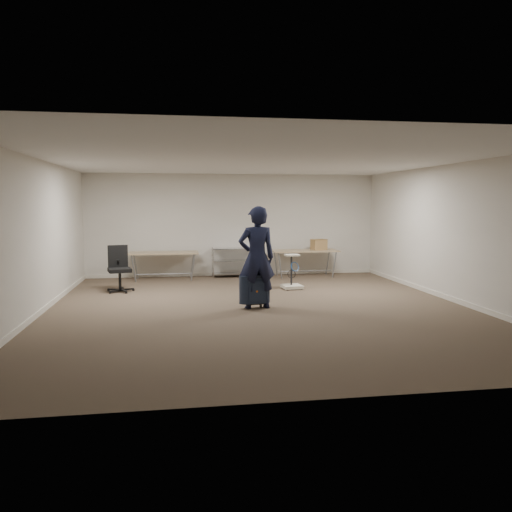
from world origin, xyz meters
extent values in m
plane|color=#433629|center=(0.00, 0.00, 0.00)|extent=(9.00, 9.00, 0.00)
plane|color=beige|center=(0.00, 4.50, 1.40)|extent=(8.00, 0.00, 8.00)
plane|color=beige|center=(0.00, -4.50, 1.40)|extent=(8.00, 0.00, 8.00)
plane|color=beige|center=(-4.00, 0.00, 1.40)|extent=(0.00, 9.00, 9.00)
plane|color=beige|center=(4.00, 0.00, 1.40)|extent=(0.00, 9.00, 9.00)
plane|color=silver|center=(0.00, 0.00, 2.80)|extent=(8.00, 8.00, 0.00)
cube|color=beige|center=(0.00, 4.49, 0.05)|extent=(8.00, 0.02, 0.10)
cube|color=beige|center=(-3.99, 0.00, 0.05)|extent=(0.02, 9.00, 0.10)
cube|color=beige|center=(3.99, 0.00, 0.05)|extent=(0.02, 9.00, 0.10)
cube|color=tan|center=(-1.90, 3.95, 0.71)|extent=(1.80, 0.75, 0.03)
cylinder|color=gray|center=(-1.90, 3.95, 0.15)|extent=(1.50, 0.02, 0.02)
cylinder|color=gray|center=(-2.65, 3.65, 0.35)|extent=(0.13, 0.04, 0.69)
cylinder|color=gray|center=(-1.15, 3.65, 0.35)|extent=(0.13, 0.04, 0.69)
cylinder|color=gray|center=(-2.65, 4.25, 0.35)|extent=(0.13, 0.04, 0.69)
cylinder|color=gray|center=(-1.15, 4.25, 0.35)|extent=(0.13, 0.04, 0.69)
cube|color=tan|center=(1.90, 3.95, 0.71)|extent=(1.80, 0.75, 0.03)
cylinder|color=gray|center=(1.90, 3.95, 0.15)|extent=(1.50, 0.02, 0.02)
cylinder|color=gray|center=(1.15, 3.65, 0.35)|extent=(0.13, 0.04, 0.69)
cylinder|color=gray|center=(2.65, 3.65, 0.35)|extent=(0.13, 0.04, 0.69)
cylinder|color=gray|center=(1.15, 4.25, 0.35)|extent=(0.13, 0.04, 0.69)
cylinder|color=gray|center=(2.65, 4.25, 0.35)|extent=(0.13, 0.04, 0.69)
cylinder|color=#B8BABF|center=(-0.60, 3.98, 0.40)|extent=(0.02, 0.02, 0.80)
cylinder|color=#B8BABF|center=(0.60, 3.98, 0.40)|extent=(0.02, 0.02, 0.80)
cylinder|color=#B8BABF|center=(-0.60, 4.42, 0.40)|extent=(0.02, 0.02, 0.80)
cylinder|color=#B8BABF|center=(0.60, 4.42, 0.40)|extent=(0.02, 0.02, 0.80)
cube|color=#B8BABF|center=(0.00, 4.20, 0.10)|extent=(1.20, 0.45, 0.02)
cube|color=#B8BABF|center=(0.00, 4.20, 0.45)|extent=(1.20, 0.45, 0.02)
cube|color=#B8BABF|center=(0.00, 4.20, 0.78)|extent=(1.20, 0.45, 0.01)
imported|color=black|center=(-0.05, 0.04, 0.97)|extent=(0.75, 0.53, 1.95)
cube|color=black|center=(-0.09, 0.04, 0.37)|extent=(0.43, 0.30, 0.54)
cube|color=black|center=(-0.10, 0.06, 0.09)|extent=(0.38, 0.22, 0.03)
cylinder|color=black|center=(-0.21, 0.02, 0.04)|extent=(0.04, 0.08, 0.07)
cylinder|color=black|center=(0.03, 0.07, 0.04)|extent=(0.04, 0.08, 0.07)
torus|color=black|center=(-0.09, 0.04, 0.67)|extent=(0.17, 0.06, 0.17)
cube|color=#DD5D0B|center=(-0.10, 0.06, 0.86)|extent=(0.04, 0.01, 0.41)
cylinder|color=black|center=(-2.84, 2.28, 0.05)|extent=(0.63, 0.63, 0.10)
cylinder|color=black|center=(-2.84, 2.28, 0.26)|extent=(0.06, 0.06, 0.42)
cube|color=black|center=(-2.84, 2.28, 0.50)|extent=(0.59, 0.59, 0.08)
cube|color=black|center=(-2.90, 2.50, 0.79)|extent=(0.45, 0.17, 0.51)
cube|color=beige|center=(1.11, 2.07, 0.05)|extent=(0.49, 0.49, 0.07)
cylinder|color=black|center=(0.93, 1.89, 0.02)|extent=(0.05, 0.05, 0.04)
cylinder|color=black|center=(1.11, 2.11, 0.44)|extent=(0.04, 0.04, 0.71)
cube|color=beige|center=(1.11, 2.07, 0.80)|extent=(0.34, 0.30, 0.04)
torus|color=blue|center=(1.15, 1.99, 0.53)|extent=(0.24, 0.11, 0.22)
cube|color=#956945|center=(2.31, 3.99, 0.87)|extent=(0.44, 0.37, 0.29)
camera|label=1|loc=(-1.53, -9.24, 1.99)|focal=35.00mm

